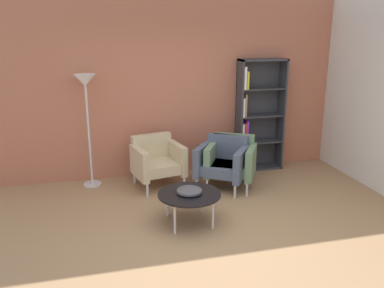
# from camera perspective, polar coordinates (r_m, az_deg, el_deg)

# --- Properties ---
(ground_plane) EXTENTS (8.32, 8.32, 0.00)m
(ground_plane) POSITION_cam_1_polar(r_m,az_deg,el_deg) (4.93, 3.35, -13.33)
(ground_plane) COLOR #9E7751
(brick_back_panel) EXTENTS (6.40, 0.12, 2.90)m
(brick_back_panel) POSITION_cam_1_polar(r_m,az_deg,el_deg) (6.74, -2.79, 7.91)
(brick_back_panel) COLOR #B2664C
(brick_back_panel) RESTS_ON ground_plane
(bookshelf_tall) EXTENTS (0.80, 0.30, 1.90)m
(bookshelf_tall) POSITION_cam_1_polar(r_m,az_deg,el_deg) (7.06, 8.95, 3.75)
(bookshelf_tall) COLOR #333338
(bookshelf_tall) RESTS_ON ground_plane
(coffee_table_low) EXTENTS (0.80, 0.80, 0.40)m
(coffee_table_low) POSITION_cam_1_polar(r_m,az_deg,el_deg) (5.17, -0.37, -7.21)
(coffee_table_low) COLOR black
(coffee_table_low) RESTS_ON ground_plane
(decorative_bowl) EXTENTS (0.32, 0.32, 0.05)m
(decorative_bowl) POSITION_cam_1_polar(r_m,az_deg,el_deg) (5.14, -0.37, -6.56)
(decorative_bowl) COLOR #4C4C51
(decorative_bowl) RESTS_ON coffee_table_low
(armchair_by_bookshelf) EXTENTS (0.84, 0.79, 0.78)m
(armchair_by_bookshelf) POSITION_cam_1_polar(r_m,az_deg,el_deg) (6.35, -4.94, -2.27)
(armchair_by_bookshelf) COLOR #C6B289
(armchair_by_bookshelf) RESTS_ON ground_plane
(armchair_near_window) EXTENTS (0.95, 0.93, 0.78)m
(armchair_near_window) POSITION_cam_1_polar(r_m,az_deg,el_deg) (6.29, 4.37, -2.46)
(armchair_near_window) COLOR #4C566B
(armchair_near_window) RESTS_ON ground_plane
(armchair_spare_guest) EXTENTS (0.93, 0.91, 0.78)m
(armchair_spare_guest) POSITION_cam_1_polar(r_m,az_deg,el_deg) (6.35, 5.52, -2.29)
(armchair_spare_guest) COLOR slate
(armchair_spare_guest) RESTS_ON ground_plane
(floor_lamp_torchiere) EXTENTS (0.32, 0.32, 1.74)m
(floor_lamp_torchiere) POSITION_cam_1_polar(r_m,az_deg,el_deg) (6.29, -14.61, 6.79)
(floor_lamp_torchiere) COLOR silver
(floor_lamp_torchiere) RESTS_ON ground_plane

